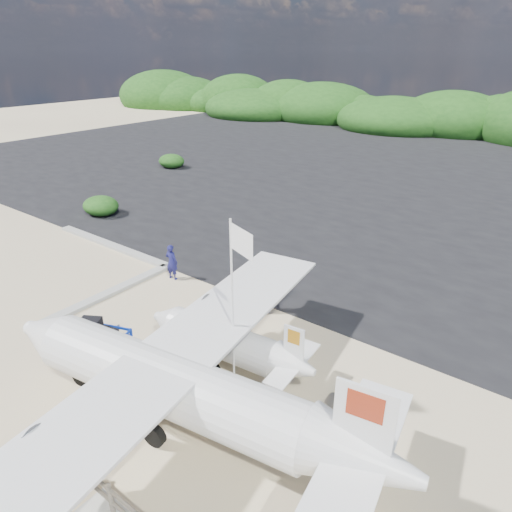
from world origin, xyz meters
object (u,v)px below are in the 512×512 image
at_px(signboard, 213,435).
at_px(aircraft_small, 361,161).
at_px(baggage_cart, 94,361).
at_px(flagpole, 234,386).
at_px(crew_a, 172,262).
at_px(crew_b, 262,290).

xyz_separation_m(signboard, aircraft_small, (-11.91, 35.06, 0.00)).
bearing_deg(aircraft_small, baggage_cart, 94.99).
bearing_deg(baggage_cart, flagpole, 2.44).
relative_size(baggage_cart, signboard, 1.88).
distance_m(flagpole, crew_a, 8.42).
height_order(flagpole, crew_a, flagpole).
relative_size(signboard, aircraft_small, 0.22).
bearing_deg(crew_b, aircraft_small, -54.72).
height_order(crew_a, crew_b, crew_b).
xyz_separation_m(signboard, crew_a, (-8.10, 6.12, 0.88)).
distance_m(signboard, aircraft_small, 37.02).
bearing_deg(crew_b, baggage_cart, 85.17).
xyz_separation_m(crew_a, aircraft_small, (-3.81, 28.94, -0.88)).
xyz_separation_m(baggage_cart, crew_a, (-2.43, 6.13, 0.88)).
relative_size(signboard, crew_a, 0.85).
relative_size(baggage_cart, aircraft_small, 0.41).
bearing_deg(flagpole, crew_b, 115.87).
height_order(crew_b, aircraft_small, crew_b).
distance_m(flagpole, signboard, 2.13).
bearing_deg(crew_b, crew_a, 20.95).
distance_m(baggage_cart, crew_b, 7.01).
height_order(baggage_cart, signboard, baggage_cart).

